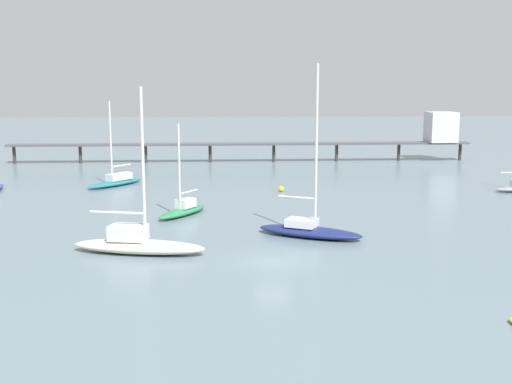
% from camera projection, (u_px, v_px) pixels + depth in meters
% --- Properties ---
extents(ground_plane, '(400.00, 400.00, 0.00)m').
position_uv_depth(ground_plane, '(273.00, 262.00, 43.99)').
color(ground_plane, slate).
extents(pier, '(73.72, 4.42, 7.88)m').
position_uv_depth(pier, '(361.00, 134.00, 101.20)').
color(pier, '#4C4C51').
rests_on(pier, ground_plane).
extents(sailboat_cream, '(10.30, 4.63, 12.16)m').
position_uv_depth(sailboat_cream, '(137.00, 242.00, 46.08)').
color(sailboat_cream, beige).
rests_on(sailboat_cream, ground_plane).
extents(sailboat_green, '(5.21, 6.67, 8.73)m').
position_uv_depth(sailboat_green, '(183.00, 209.00, 59.44)').
color(sailboat_green, '#287F4C').
rests_on(sailboat_green, ground_plane).
extents(sailboat_teal, '(6.87, 8.00, 10.31)m').
position_uv_depth(sailboat_teal, '(116.00, 180.00, 76.90)').
color(sailboat_teal, '#1E727A').
rests_on(sailboat_teal, ground_plane).
extents(sailboat_navy, '(9.02, 6.41, 13.92)m').
position_uv_depth(sailboat_navy, '(309.00, 228.00, 51.09)').
color(sailboat_navy, navy).
rests_on(sailboat_navy, ground_plane).
extents(mooring_buoy_near, '(0.64, 0.64, 0.64)m').
position_uv_depth(mooring_buoy_near, '(281.00, 189.00, 72.63)').
color(mooring_buoy_near, yellow).
rests_on(mooring_buoy_near, ground_plane).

